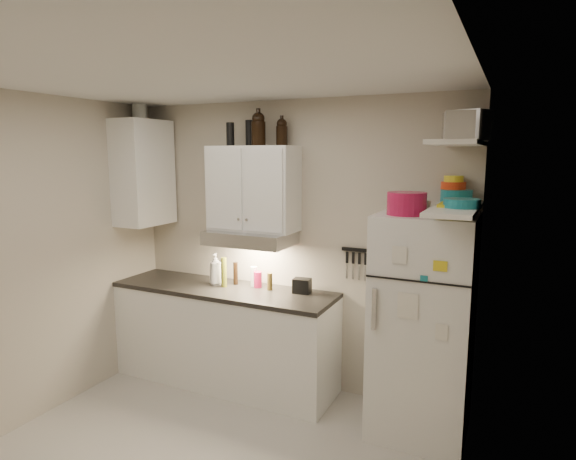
% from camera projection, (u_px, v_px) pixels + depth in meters
% --- Properties ---
extents(ceiling, '(3.20, 3.00, 0.02)m').
position_uv_depth(ceiling, '(184.00, 72.00, 2.84)').
color(ceiling, silver).
rests_on(ceiling, ground).
extents(back_wall, '(3.20, 0.02, 2.60)m').
position_uv_depth(back_wall, '(292.00, 246.00, 4.39)').
color(back_wall, '#BDB3A1').
rests_on(back_wall, ground).
extents(left_wall, '(0.02, 3.00, 2.60)m').
position_uv_depth(left_wall, '(22.00, 262.00, 3.73)').
color(left_wall, '#BDB3A1').
rests_on(left_wall, ground).
extents(right_wall, '(0.02, 3.00, 2.60)m').
position_uv_depth(right_wall, '(459.00, 325.00, 2.36)').
color(right_wall, '#BDB3A1').
rests_on(right_wall, ground).
extents(base_cabinet, '(2.10, 0.60, 0.88)m').
position_uv_depth(base_cabinet, '(224.00, 337.00, 4.48)').
color(base_cabinet, white).
rests_on(base_cabinet, floor).
extents(countertop, '(2.10, 0.62, 0.04)m').
position_uv_depth(countertop, '(223.00, 289.00, 4.41)').
color(countertop, black).
rests_on(countertop, base_cabinet).
extents(upper_cabinet, '(0.80, 0.33, 0.75)m').
position_uv_depth(upper_cabinet, '(253.00, 188.00, 4.28)').
color(upper_cabinet, white).
rests_on(upper_cabinet, back_wall).
extents(side_cabinet, '(0.33, 0.55, 1.00)m').
position_uv_depth(side_cabinet, '(143.00, 173.00, 4.62)').
color(side_cabinet, white).
rests_on(side_cabinet, left_wall).
extents(range_hood, '(0.76, 0.46, 0.12)m').
position_uv_depth(range_hood, '(250.00, 238.00, 4.29)').
color(range_hood, silver).
rests_on(range_hood, back_wall).
extents(fridge, '(0.70, 0.68, 1.70)m').
position_uv_depth(fridge, '(423.00, 326.00, 3.62)').
color(fridge, white).
rests_on(fridge, floor).
extents(shelf_hi, '(0.30, 0.95, 0.03)m').
position_uv_depth(shelf_hi, '(459.00, 143.00, 3.20)').
color(shelf_hi, white).
rests_on(shelf_hi, right_wall).
extents(shelf_lo, '(0.30, 0.95, 0.03)m').
position_uv_depth(shelf_lo, '(455.00, 209.00, 3.27)').
color(shelf_lo, white).
rests_on(shelf_lo, right_wall).
extents(knife_strip, '(0.42, 0.02, 0.03)m').
position_uv_depth(knife_strip, '(366.00, 251.00, 4.07)').
color(knife_strip, black).
rests_on(knife_strip, back_wall).
extents(dutch_oven, '(0.35, 0.35, 0.16)m').
position_uv_depth(dutch_oven, '(407.00, 203.00, 3.41)').
color(dutch_oven, '#AE1442').
rests_on(dutch_oven, fridge).
extents(book_stack, '(0.23, 0.28, 0.09)m').
position_uv_depth(book_stack, '(456.00, 210.00, 3.29)').
color(book_stack, yellow).
rests_on(book_stack, fridge).
extents(spice_jar, '(0.07, 0.07, 0.09)m').
position_uv_depth(spice_jar, '(427.00, 207.00, 3.50)').
color(spice_jar, silver).
rests_on(spice_jar, fridge).
extents(stock_pot, '(0.33, 0.33, 0.20)m').
position_uv_depth(stock_pot, '(463.00, 127.00, 3.43)').
color(stock_pot, silver).
rests_on(stock_pot, shelf_hi).
extents(tin_a, '(0.24, 0.23, 0.19)m').
position_uv_depth(tin_a, '(471.00, 125.00, 3.10)').
color(tin_a, '#AAAAAD').
rests_on(tin_a, shelf_hi).
extents(tin_b, '(0.19, 0.19, 0.16)m').
position_uv_depth(tin_b, '(459.00, 125.00, 2.81)').
color(tin_b, '#AAAAAD').
rests_on(tin_b, shelf_hi).
extents(bowl_teal, '(0.23, 0.23, 0.09)m').
position_uv_depth(bowl_teal, '(456.00, 196.00, 3.57)').
color(bowl_teal, '#187786').
rests_on(bowl_teal, shelf_lo).
extents(bowl_orange, '(0.18, 0.18, 0.05)m').
position_uv_depth(bowl_orange, '(453.00, 186.00, 3.62)').
color(bowl_orange, '#EF3C16').
rests_on(bowl_orange, bowl_teal).
extents(bowl_yellow, '(0.14, 0.14, 0.05)m').
position_uv_depth(bowl_yellow, '(454.00, 179.00, 3.61)').
color(bowl_yellow, yellow).
rests_on(bowl_yellow, bowl_orange).
extents(plates, '(0.26, 0.26, 0.06)m').
position_uv_depth(plates, '(462.00, 203.00, 3.20)').
color(plates, '#187786').
rests_on(plates, shelf_lo).
extents(growler_a, '(0.16, 0.16, 0.29)m').
position_uv_depth(growler_a, '(258.00, 129.00, 4.16)').
color(growler_a, black).
rests_on(growler_a, upper_cabinet).
extents(growler_b, '(0.10, 0.10, 0.24)m').
position_uv_depth(growler_b, '(282.00, 132.00, 4.16)').
color(growler_b, black).
rests_on(growler_b, upper_cabinet).
extents(thermos_a, '(0.09, 0.09, 0.23)m').
position_uv_depth(thermos_a, '(250.00, 133.00, 4.30)').
color(thermos_a, black).
rests_on(thermos_a, upper_cabinet).
extents(thermos_b, '(0.09, 0.09, 0.20)m').
position_uv_depth(thermos_b, '(230.00, 134.00, 4.24)').
color(thermos_b, black).
rests_on(thermos_b, upper_cabinet).
extents(side_jar, '(0.17, 0.17, 0.18)m').
position_uv_depth(side_jar, '(139.00, 110.00, 4.59)').
color(side_jar, silver).
rests_on(side_jar, side_cabinet).
extents(soap_bottle, '(0.15, 0.16, 0.33)m').
position_uv_depth(soap_bottle, '(216.00, 267.00, 4.47)').
color(soap_bottle, white).
rests_on(soap_bottle, countertop).
extents(pepper_mill, '(0.06, 0.06, 0.16)m').
position_uv_depth(pepper_mill, '(270.00, 282.00, 4.31)').
color(pepper_mill, brown).
rests_on(pepper_mill, countertop).
extents(oil_bottle, '(0.06, 0.06, 0.27)m').
position_uv_depth(oil_bottle, '(224.00, 272.00, 4.40)').
color(oil_bottle, '#5F6318').
rests_on(oil_bottle, countertop).
extents(vinegar_bottle, '(0.06, 0.06, 0.21)m').
position_uv_depth(vinegar_bottle, '(236.00, 273.00, 4.49)').
color(vinegar_bottle, black).
rests_on(vinegar_bottle, countertop).
extents(clear_bottle, '(0.07, 0.07, 0.18)m').
position_uv_depth(clear_bottle, '(254.00, 276.00, 4.43)').
color(clear_bottle, silver).
rests_on(clear_bottle, countertop).
extents(red_jar, '(0.09, 0.09, 0.15)m').
position_uv_depth(red_jar, '(258.00, 280.00, 4.39)').
color(red_jar, '#AE1442').
rests_on(red_jar, countertop).
extents(caddy, '(0.16, 0.12, 0.13)m').
position_uv_depth(caddy, '(302.00, 286.00, 4.22)').
color(caddy, black).
rests_on(caddy, countertop).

